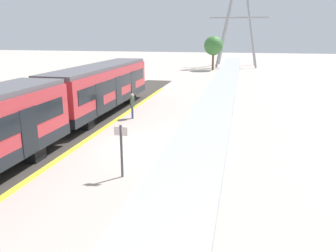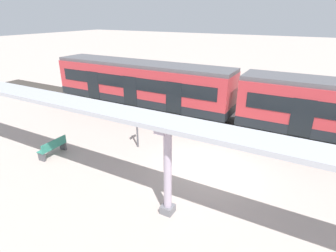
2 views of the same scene
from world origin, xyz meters
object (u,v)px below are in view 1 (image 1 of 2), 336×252
at_px(canopy_pillar_second, 223,118).
at_px(canopy_pillar_third, 233,79).
at_px(bench_near_end, 213,110).
at_px(bench_mid_platform, 176,212).
at_px(trash_bin, 224,91).
at_px(passenger_waiting_near_edge, 132,103).
at_px(train_far_carriage, 102,88).
at_px(platform_info_sign, 121,146).

height_order(canopy_pillar_second, canopy_pillar_third, same).
distance_m(canopy_pillar_third, bench_near_end, 7.62).
bearing_deg(bench_mid_platform, bench_near_end, 90.63).
bearing_deg(canopy_pillar_third, bench_near_end, -98.42).
distance_m(bench_mid_platform, trash_bin, 23.18).
bearing_deg(passenger_waiting_near_edge, bench_mid_platform, -66.73).
bearing_deg(canopy_pillar_third, passenger_waiting_near_edge, -124.69).
xyz_separation_m(canopy_pillar_second, passenger_waiting_near_edge, (-6.44, 5.68, -0.65)).
relative_size(train_far_carriage, bench_mid_platform, 9.06).
relative_size(canopy_pillar_third, trash_bin, 3.66).
height_order(canopy_pillar_second, trash_bin, canopy_pillar_second).
xyz_separation_m(bench_near_end, platform_info_sign, (-2.68, -11.52, 0.89)).
distance_m(canopy_pillar_second, bench_near_end, 7.75).
bearing_deg(train_far_carriage, passenger_waiting_near_edge, -24.68).
xyz_separation_m(canopy_pillar_second, bench_near_end, (-1.10, 7.57, -1.29)).
relative_size(bench_near_end, trash_bin, 1.63).
bearing_deg(platform_info_sign, passenger_waiting_near_edge, 105.47).
height_order(canopy_pillar_second, platform_info_sign, canopy_pillar_second).
relative_size(canopy_pillar_second, canopy_pillar_third, 1.00).
xyz_separation_m(canopy_pillar_third, passenger_waiting_near_edge, (-6.44, -9.31, -0.65)).
bearing_deg(passenger_waiting_near_edge, canopy_pillar_second, -41.41).
xyz_separation_m(train_far_carriage, bench_mid_platform, (8.21, -14.05, -1.39)).
relative_size(train_far_carriage, canopy_pillar_second, 4.03).
xyz_separation_m(canopy_pillar_second, canopy_pillar_third, (0.00, 14.99, 0.00)).
distance_m(canopy_pillar_third, passenger_waiting_near_edge, 11.34).
xyz_separation_m(canopy_pillar_third, trash_bin, (-0.80, 1.06, -1.26)).
xyz_separation_m(train_far_carriage, bench_near_end, (8.05, 0.64, -1.39)).
bearing_deg(canopy_pillar_third, platform_info_sign, -101.28).
bearing_deg(canopy_pillar_third, canopy_pillar_second, -90.00).
xyz_separation_m(train_far_carriage, platform_info_sign, (5.38, -10.88, -0.50)).
height_order(train_far_carriage, canopy_pillar_second, train_far_carriage).
height_order(train_far_carriage, canopy_pillar_third, train_far_carriage).
height_order(canopy_pillar_second, bench_mid_platform, canopy_pillar_second).
bearing_deg(bench_mid_platform, trash_bin, 89.64).
relative_size(bench_near_end, passenger_waiting_near_edge, 0.87).
relative_size(canopy_pillar_third, bench_near_end, 2.25).
relative_size(canopy_pillar_third, platform_info_sign, 1.55).
bearing_deg(train_far_carriage, platform_info_sign, -63.70).
height_order(trash_bin, platform_info_sign, platform_info_sign).
bearing_deg(platform_info_sign, train_far_carriage, 116.30).
distance_m(canopy_pillar_second, bench_mid_platform, 7.30).
relative_size(bench_near_end, bench_mid_platform, 1.00).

